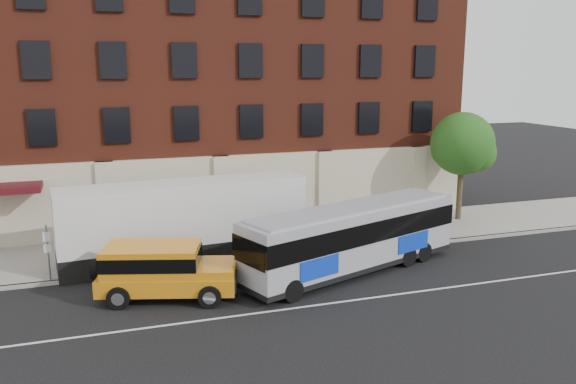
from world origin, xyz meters
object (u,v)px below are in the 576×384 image
object	(u,v)px
city_bus	(352,236)
yellow_suv	(161,268)
shipping_container	(185,223)
sign_pole	(48,250)
street_tree	(463,146)

from	to	relation	value
city_bus	yellow_suv	world-z (taller)	city_bus
yellow_suv	shipping_container	distance (m)	4.48
sign_pole	yellow_suv	world-z (taller)	sign_pole
street_tree	yellow_suv	bearing A→B (deg)	-160.33
street_tree	yellow_suv	world-z (taller)	street_tree
street_tree	city_bus	world-z (taller)	street_tree
city_bus	yellow_suv	bearing A→B (deg)	-177.48
street_tree	yellow_suv	xyz separation A→B (m)	(-17.79, -6.36, -3.19)
street_tree	city_bus	xyz separation A→B (m)	(-9.54, -6.00, -2.76)
sign_pole	shipping_container	bearing A→B (deg)	10.96
sign_pole	shipping_container	world-z (taller)	shipping_container
city_bus	sign_pole	bearing A→B (deg)	167.99
street_tree	shipping_container	distance (m)	16.57
street_tree	city_bus	bearing A→B (deg)	-147.86
street_tree	sign_pole	bearing A→B (deg)	-171.39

